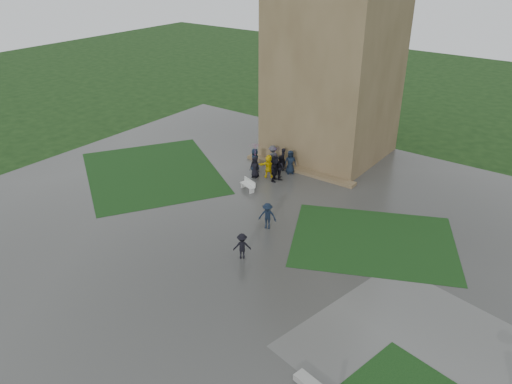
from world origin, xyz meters
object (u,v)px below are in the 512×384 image
Objects in this scene: pedestrian_near at (242,246)px; bench at (248,185)px; tower at (336,37)px; pedestrian_mid at (267,216)px.

bench is at bearing -95.97° from pedestrian_near.
tower is at bearing -118.28° from pedestrian_near.
pedestrian_mid reaches higher than bench.
tower is at bearing 102.68° from bench.
tower is 18.12m from pedestrian_near.
pedestrian_near reaches higher than bench.
bench is 8.12m from pedestrian_near.
pedestrian_mid is 3.39m from pedestrian_near.
pedestrian_mid is at bearing -77.08° from tower.
pedestrian_near is at bearing -35.36° from bench.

